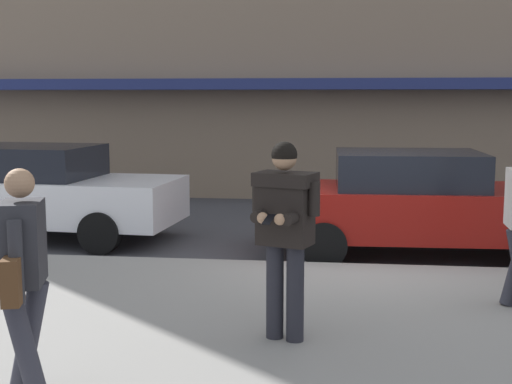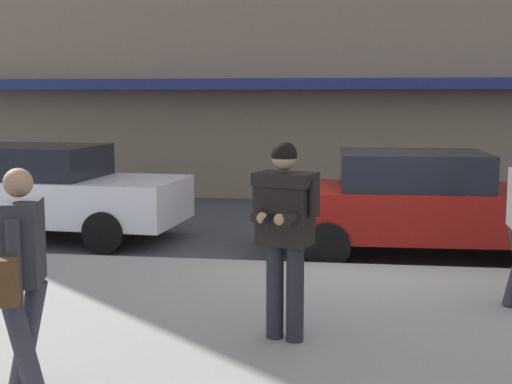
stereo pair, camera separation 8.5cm
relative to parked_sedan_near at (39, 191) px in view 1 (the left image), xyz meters
The scene contains 7 objects.
ground_plane 5.48m from the parked_sedan_near, 15.98° to the right, with size 80.00×80.00×0.00m, color #3D3D42.
sidewalk 7.62m from the parked_sedan_near, 34.95° to the right, with size 32.00×5.30×0.14m, color gray.
curb_paint_line 6.43m from the parked_sedan_near, 13.08° to the right, with size 28.00×0.12×0.01m, color silver.
parked_sedan_near is the anchor object (origin of this frame).
parked_sedan_mid 6.05m from the parked_sedan_near, ahead, with size 4.56×2.04×1.54m.
man_texting_on_phone 6.54m from the parked_sedan_near, 47.10° to the right, with size 0.62×0.65×1.81m.
pedestrian_with_bag 6.86m from the parked_sedan_near, 66.85° to the right, with size 0.40×0.72×1.70m.
Camera 1 is at (-0.25, -9.52, 2.34)m, focal length 50.00 mm.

